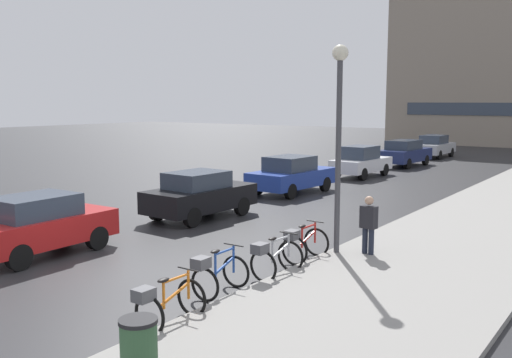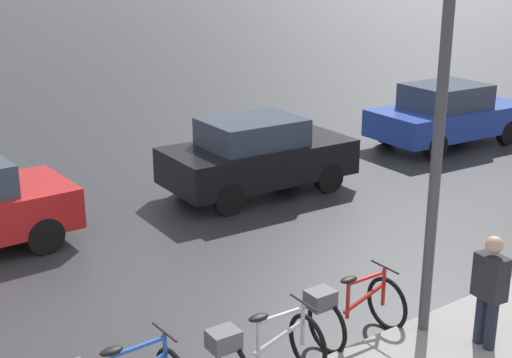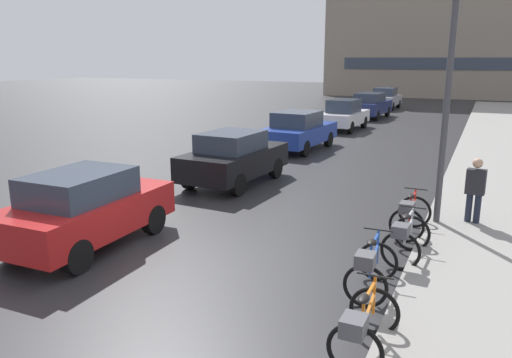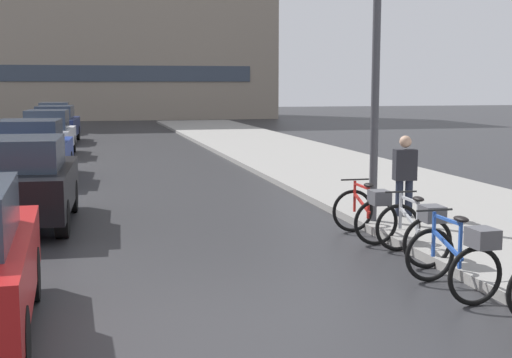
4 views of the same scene
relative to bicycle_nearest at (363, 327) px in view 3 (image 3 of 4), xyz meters
name	(u,v)px [view 3 (image 3 of 4)]	position (x,y,z in m)	size (l,w,h in m)	color
ground_plane	(187,271)	(-3.52, 1.40, -0.48)	(140.00, 140.00, 0.00)	#28282B
bicycle_nearest	(363,327)	(0.00, 0.00, 0.00)	(0.72, 1.38, 0.93)	black
bicycle_second	(370,268)	(-0.30, 1.78, 0.02)	(0.73, 1.38, 0.99)	black
bicycle_third	(405,238)	(-0.02, 3.46, 0.02)	(0.78, 1.39, 0.96)	black
bicycle_farthest	(410,215)	(-0.15, 4.96, 0.01)	(0.76, 1.38, 0.95)	black
car_red	(85,208)	(-6.05, 1.60, 0.33)	(1.85, 3.77, 1.58)	#AD1919
car_black	(234,157)	(-5.76, 7.56, 0.33)	(2.02, 4.05, 1.60)	black
car_blue	(298,131)	(-6.01, 13.87, 0.32)	(2.17, 4.36, 1.61)	navy
car_white	(344,115)	(-5.84, 20.52, 0.32)	(1.89, 4.00, 1.63)	silver
car_navy	(370,105)	(-5.78, 26.56, 0.34)	(2.06, 4.31, 1.60)	navy
car_silver	(385,98)	(-6.05, 33.00, 0.32)	(1.82, 4.18, 1.58)	#B2B5BA
pedestrian	(475,189)	(1.06, 6.14, 0.43)	(0.43, 0.29, 1.61)	#1E2333
streetlamp	(450,70)	(0.33, 5.85, 3.05)	(0.40, 0.40, 5.33)	#424247
building_facade_main	(458,3)	(-2.66, 49.36, 8.57)	(23.98, 9.28, 18.10)	gray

